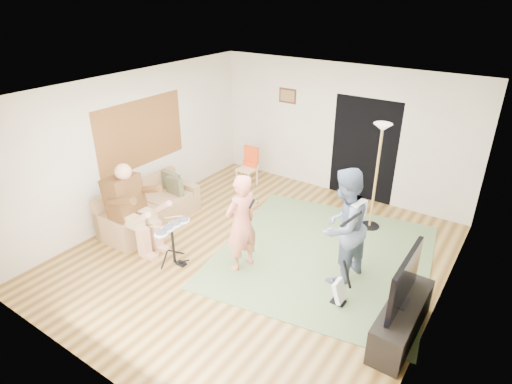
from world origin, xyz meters
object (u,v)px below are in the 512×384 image
tv_cabinet (401,320)px  television (405,280)px  sofa (148,211)px  dining_chair (248,172)px  singer (241,223)px  guitarist (343,226)px  torchiere_lamp (379,159)px  drum_kit (173,246)px  guitar_spare (340,291)px

tv_cabinet → television: 0.60m
sofa → tv_cabinet: (4.78, -0.20, -0.01)m
tv_cabinet → television: television is taller
dining_chair → singer: bearing=-55.0°
guitarist → torchiere_lamp: size_ratio=0.91×
drum_kit → television: bearing=7.4°
tv_cabinet → torchiere_lamp: bearing=118.6°
drum_kit → dining_chair: 3.14m
singer → guitar_spare: (1.64, 0.07, -0.58)m
television → torchiere_lamp: bearing=117.6°
guitarist → tv_cabinet: 1.49m
singer → tv_cabinet: (2.53, -0.06, -0.54)m
drum_kit → guitar_spare: bearing=12.4°
sofa → tv_cabinet: 4.79m
guitar_spare → television: 1.06m
torchiere_lamp → television: 2.75m
guitarist → torchiere_lamp: bearing=-164.5°
guitar_spare → tv_cabinet: guitar_spare is taller
guitarist → torchiere_lamp: 1.78m
drum_kit → singer: singer is taller
guitar_spare → dining_chair: (-3.32, 2.49, 0.10)m
sofa → drum_kit: sofa is taller
singer → television: bearing=101.5°
torchiere_lamp → dining_chair: 3.10m
dining_chair → tv_cabinet: 4.96m
guitarist → television: bearing=69.1°
guitar_spare → sofa: bearing=178.9°
sofa → guitar_spare: 3.90m
guitar_spare → television: bearing=-8.5°
guitarist → sofa: bearing=-71.9°
drum_kit → singer: (0.97, 0.51, 0.49)m
guitarist → torchiere_lamp: (-0.15, 1.71, 0.46)m
guitar_spare → singer: bearing=-177.7°
drum_kit → guitar_spare: (2.61, 0.57, -0.09)m
guitar_spare → torchiere_lamp: size_ratio=0.37×
drum_kit → tv_cabinet: 3.53m
television → sofa: bearing=177.6°
sofa → guitarist: guitarist is taller
drum_kit → singer: bearing=27.5°
singer → guitar_spare: bearing=105.2°
guitarist → dining_chair: guitarist is taller
guitarist → guitar_spare: 0.92m
guitarist → torchiere_lamp: torchiere_lamp is taller
singer → tv_cabinet: size_ratio=1.13×
television → guitar_spare: bearing=171.5°
drum_kit → tv_cabinet: drum_kit is taller
sofa → torchiere_lamp: torchiere_lamp is taller
sofa → television: 4.78m
guitar_spare → dining_chair: bearing=143.2°
drum_kit → guitar_spare: 2.67m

